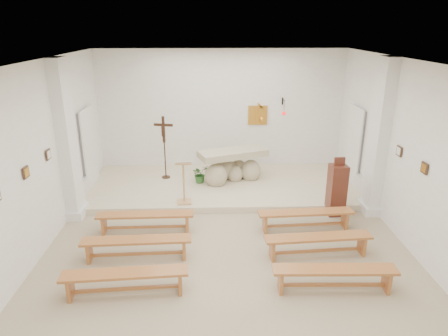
{
  "coord_description": "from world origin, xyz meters",
  "views": [
    {
      "loc": [
        -0.28,
        -6.3,
        4.1
      ],
      "look_at": [
        -0.03,
        1.6,
        1.26
      ],
      "focal_mm": 32.0,
      "sensor_mm": 36.0,
      "label": 1
    }
  ],
  "objects_px": {
    "lectern": "(184,182)",
    "bench_right_third": "(334,274)",
    "bench_right_front": "(305,216)",
    "bench_right_second": "(318,241)",
    "donation_pedestal": "(337,190)",
    "crucifix_stand": "(164,143)",
    "bench_left_second": "(137,244)",
    "altar": "(232,168)",
    "bench_left_front": "(145,218)",
    "bench_left_third": "(125,278)"
  },
  "relations": [
    {
      "from": "lectern",
      "to": "bench_right_third",
      "type": "relative_size",
      "value": 0.54
    },
    {
      "from": "bench_right_front",
      "to": "bench_right_second",
      "type": "height_order",
      "value": "same"
    },
    {
      "from": "lectern",
      "to": "bench_right_second",
      "type": "xyz_separation_m",
      "value": [
        2.61,
        -2.14,
        -0.36
      ]
    },
    {
      "from": "bench_right_second",
      "to": "bench_right_third",
      "type": "distance_m",
      "value": 1.04
    },
    {
      "from": "bench_right_front",
      "to": "bench_right_third",
      "type": "bearing_deg",
      "value": -93.34
    },
    {
      "from": "donation_pedestal",
      "to": "bench_right_second",
      "type": "distance_m",
      "value": 1.97
    },
    {
      "from": "lectern",
      "to": "bench_right_front",
      "type": "height_order",
      "value": "lectern"
    },
    {
      "from": "bench_right_second",
      "to": "crucifix_stand",
      "type": "bearing_deg",
      "value": 126.04
    },
    {
      "from": "bench_left_second",
      "to": "lectern",
      "type": "bearing_deg",
      "value": 68.68
    },
    {
      "from": "bench_right_front",
      "to": "donation_pedestal",
      "type": "bearing_deg",
      "value": 36.73
    },
    {
      "from": "altar",
      "to": "bench_left_front",
      "type": "relative_size",
      "value": 0.96
    },
    {
      "from": "lectern",
      "to": "bench_right_second",
      "type": "relative_size",
      "value": 0.53
    },
    {
      "from": "bench_right_second",
      "to": "bench_left_third",
      "type": "relative_size",
      "value": 1.0
    },
    {
      "from": "bench_left_second",
      "to": "bench_right_second",
      "type": "relative_size",
      "value": 1.0
    },
    {
      "from": "crucifix_stand",
      "to": "donation_pedestal",
      "type": "bearing_deg",
      "value": -15.07
    },
    {
      "from": "lectern",
      "to": "bench_right_front",
      "type": "bearing_deg",
      "value": -27.52
    },
    {
      "from": "crucifix_stand",
      "to": "bench_left_third",
      "type": "distance_m",
      "value": 4.91
    },
    {
      "from": "bench_left_front",
      "to": "bench_left_third",
      "type": "relative_size",
      "value": 0.99
    },
    {
      "from": "bench_left_second",
      "to": "bench_left_third",
      "type": "xyz_separation_m",
      "value": [
        0.0,
        -1.04,
        0.0
      ]
    },
    {
      "from": "crucifix_stand",
      "to": "bench_right_third",
      "type": "xyz_separation_m",
      "value": [
        3.22,
        -4.84,
        -0.82
      ]
    },
    {
      "from": "altar",
      "to": "bench_right_front",
      "type": "relative_size",
      "value": 0.95
    },
    {
      "from": "bench_left_second",
      "to": "bench_right_second",
      "type": "distance_m",
      "value": 3.35
    },
    {
      "from": "bench_right_front",
      "to": "bench_left_second",
      "type": "xyz_separation_m",
      "value": [
        -3.35,
        -1.04,
        0.0
      ]
    },
    {
      "from": "bench_left_front",
      "to": "bench_right_front",
      "type": "xyz_separation_m",
      "value": [
        3.35,
        0.0,
        0.0
      ]
    },
    {
      "from": "altar",
      "to": "bench_left_second",
      "type": "relative_size",
      "value": 0.95
    },
    {
      "from": "altar",
      "to": "bench_left_second",
      "type": "bearing_deg",
      "value": -139.3
    },
    {
      "from": "bench_left_second",
      "to": "bench_left_front",
      "type": "bearing_deg",
      "value": 87.71
    },
    {
      "from": "bench_right_front",
      "to": "bench_left_third",
      "type": "xyz_separation_m",
      "value": [
        -3.35,
        -2.08,
        0.0
      ]
    },
    {
      "from": "lectern",
      "to": "bench_left_front",
      "type": "relative_size",
      "value": 0.54
    },
    {
      "from": "bench_left_front",
      "to": "bench_left_second",
      "type": "height_order",
      "value": "same"
    },
    {
      "from": "bench_left_front",
      "to": "bench_right_front",
      "type": "height_order",
      "value": "same"
    },
    {
      "from": "altar",
      "to": "bench_right_second",
      "type": "relative_size",
      "value": 0.95
    },
    {
      "from": "bench_right_second",
      "to": "altar",
      "type": "bearing_deg",
      "value": 107.57
    },
    {
      "from": "crucifix_stand",
      "to": "bench_left_second",
      "type": "distance_m",
      "value": 3.89
    },
    {
      "from": "bench_right_second",
      "to": "bench_left_front",
      "type": "bearing_deg",
      "value": 158.54
    },
    {
      "from": "lectern",
      "to": "bench_left_second",
      "type": "bearing_deg",
      "value": -113.7
    },
    {
      "from": "donation_pedestal",
      "to": "bench_right_second",
      "type": "xyz_separation_m",
      "value": [
        -0.85,
        -1.75,
        -0.29
      ]
    },
    {
      "from": "bench_left_second",
      "to": "bench_right_front",
      "type": "bearing_deg",
      "value": 14.92
    },
    {
      "from": "donation_pedestal",
      "to": "bench_right_front",
      "type": "relative_size",
      "value": 0.68
    },
    {
      "from": "bench_right_third",
      "to": "bench_right_second",
      "type": "bearing_deg",
      "value": 91.58
    },
    {
      "from": "altar",
      "to": "bench_left_third",
      "type": "relative_size",
      "value": 0.95
    },
    {
      "from": "bench_left_front",
      "to": "bench_right_second",
      "type": "height_order",
      "value": "same"
    },
    {
      "from": "bench_left_front",
      "to": "bench_right_second",
      "type": "xyz_separation_m",
      "value": [
        3.35,
        -1.04,
        0.0
      ]
    },
    {
      "from": "crucifix_stand",
      "to": "donation_pedestal",
      "type": "xyz_separation_m",
      "value": [
        4.07,
        -2.05,
        -0.53
      ]
    },
    {
      "from": "crucifix_stand",
      "to": "bench_right_front",
      "type": "xyz_separation_m",
      "value": [
        3.22,
        -2.76,
        -0.82
      ]
    },
    {
      "from": "bench_right_second",
      "to": "bench_left_third",
      "type": "xyz_separation_m",
      "value": [
        -3.35,
        -1.04,
        0.0
      ]
    },
    {
      "from": "altar",
      "to": "donation_pedestal",
      "type": "height_order",
      "value": "donation_pedestal"
    },
    {
      "from": "lectern",
      "to": "bench_right_second",
      "type": "height_order",
      "value": "lectern"
    },
    {
      "from": "donation_pedestal",
      "to": "lectern",
      "type": "bearing_deg",
      "value": 169.87
    },
    {
      "from": "crucifix_stand",
      "to": "bench_right_second",
      "type": "relative_size",
      "value": 0.85
    }
  ]
}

